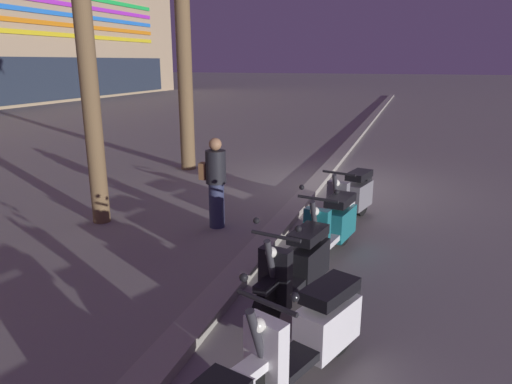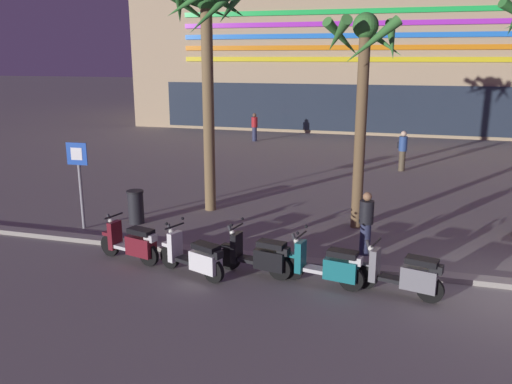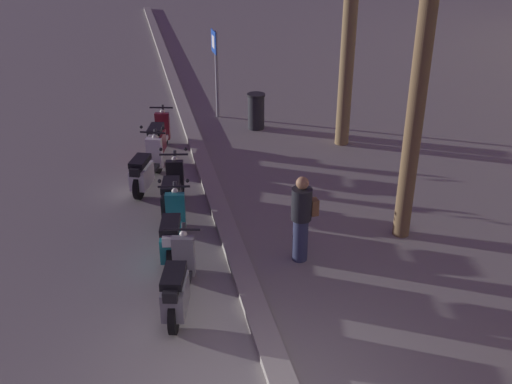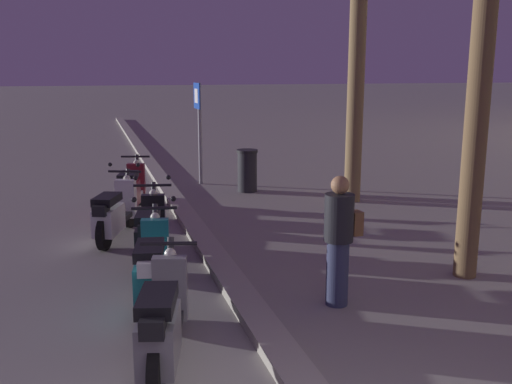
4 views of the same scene
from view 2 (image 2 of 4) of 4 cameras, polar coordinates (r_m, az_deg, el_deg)
name	(u,v)px [view 2 (image 2 of 4)]	position (r m, az deg, el deg)	size (l,w,h in m)	color
scooter_maroon_mid_front	(133,243)	(12.48, -13.19, -5.40)	(1.69, 0.72, 1.04)	black
scooter_white_last_in_row	(196,257)	(11.43, -6.56, -7.02)	(1.74, 0.87, 1.17)	black
scooter_black_tail_end	(260,256)	(11.41, 0.39, -6.94)	(1.74, 0.66, 1.17)	black
scooter_teal_second_in_line	(328,266)	(11.00, 7.79, -7.90)	(1.80, 0.66, 1.17)	black
scooter_grey_lead_nearest	(405,275)	(10.85, 15.84, -8.61)	(1.78, 0.73, 1.04)	black
crossing_sign	(79,175)	(14.97, -18.56, 1.72)	(0.60, 0.13, 2.40)	#939399
palm_tree_by_mall_entrance	(206,42)	(15.79, -5.40, 15.89)	(2.39, 2.36, 6.61)	olive
palm_tree_far_corner	(363,69)	(14.27, 11.52, 12.91)	(2.18, 2.17, 5.70)	brown
pedestrian_by_palm_tree	(403,150)	(22.58, 15.57, 4.42)	(0.41, 0.44, 1.66)	brown
pedestrian_strolling_near_curb	(366,222)	(12.77, 11.81, -3.17)	(0.34, 0.45, 1.54)	#2D3351
pedestrian_window_shopping	(255,127)	(29.63, -0.16, 7.09)	(0.34, 0.34, 1.56)	#2D3351
litter_bin	(136,207)	(15.32, -12.87, -1.54)	(0.48, 0.48, 0.95)	#232328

